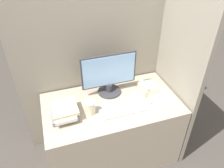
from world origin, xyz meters
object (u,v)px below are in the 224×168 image
object	(u,v)px
mouse	(151,101)
coffee_cup	(90,107)
book_stack	(64,111)
monitor	(109,76)
desk_telephone	(147,88)
keyboard	(123,110)

from	to	relation	value
mouse	coffee_cup	world-z (taller)	coffee_cup
mouse	book_stack	world-z (taller)	book_stack
book_stack	coffee_cup	bearing A→B (deg)	-9.18
monitor	desk_telephone	bearing A→B (deg)	-17.86
keyboard	coffee_cup	size ratio (longest dim) A/B	3.46
mouse	desk_telephone	xyz separation A→B (m)	(0.04, 0.16, 0.03)
book_stack	desk_telephone	size ratio (longest dim) A/B	1.58
monitor	mouse	distance (m)	0.48
keyboard	desk_telephone	world-z (taller)	desk_telephone
monitor	desk_telephone	world-z (taller)	monitor
monitor	book_stack	distance (m)	0.55
keyboard	book_stack	world-z (taller)	book_stack
mouse	monitor	bearing A→B (deg)	139.76
monitor	book_stack	bearing A→B (deg)	-157.22
monitor	keyboard	size ratio (longest dim) A/B	1.23
monitor	coffee_cup	bearing A→B (deg)	-137.03
keyboard	book_stack	xyz separation A→B (m)	(-0.53, 0.11, 0.04)
keyboard	desk_telephone	distance (m)	0.39
monitor	coffee_cup	distance (m)	0.38
monitor	coffee_cup	size ratio (longest dim) A/B	4.27
mouse	book_stack	bearing A→B (deg)	174.52
monitor	coffee_cup	world-z (taller)	monitor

